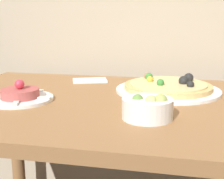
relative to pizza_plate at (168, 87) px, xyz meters
The scene contains 5 objects.
dining_table 0.21m from the pizza_plate, 117.74° to the right, with size 1.38×0.78×0.78m.
pizza_plate is the anchor object (origin of this frame).
tartare_plate 0.50m from the pizza_plate, 154.10° to the right, with size 0.21×0.21×0.07m.
small_bowl 0.32m from the pizza_plate, 97.63° to the right, with size 0.13×0.13×0.07m.
napkin 0.34m from the pizza_plate, 160.54° to the left, with size 0.16×0.12×0.01m.
Camera 1 is at (0.10, -0.55, 1.04)m, focal length 50.00 mm.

